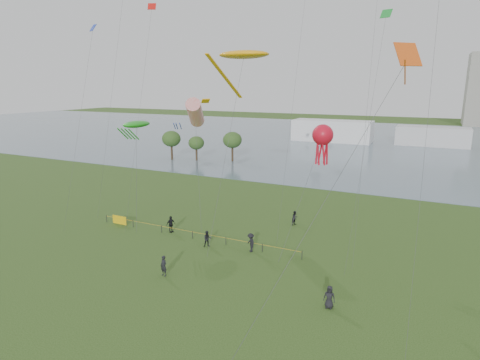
% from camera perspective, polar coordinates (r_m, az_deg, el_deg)
% --- Properties ---
extents(ground_plane, '(400.00, 400.00, 0.00)m').
position_cam_1_polar(ground_plane, '(29.11, -9.19, -19.81)').
color(ground_plane, '#233E13').
extents(lake, '(400.00, 120.00, 0.08)m').
position_cam_1_polar(lake, '(121.59, 18.97, 5.19)').
color(lake, slate).
rests_on(lake, ground_plane).
extents(pavilion_left, '(22.00, 8.00, 6.00)m').
position_cam_1_polar(pavilion_left, '(118.39, 12.97, 6.83)').
color(pavilion_left, white).
rests_on(pavilion_left, ground_plane).
extents(pavilion_right, '(18.00, 7.00, 5.00)m').
position_cam_1_polar(pavilion_right, '(118.44, 25.68, 5.61)').
color(pavilion_right, silver).
rests_on(pavilion_right, ground_plane).
extents(trees, '(16.67, 8.01, 6.26)m').
position_cam_1_polar(trees, '(85.80, -5.66, 5.64)').
color(trees, '#332517').
rests_on(trees, ground_plane).
extents(fence, '(24.07, 0.07, 1.05)m').
position_cam_1_polar(fence, '(46.38, -13.20, -6.24)').
color(fence, black).
rests_on(fence, ground_plane).
extents(spectator_a, '(1.02, 0.99, 1.65)m').
position_cam_1_polar(spectator_a, '(40.69, -4.66, -8.34)').
color(spectator_a, black).
rests_on(spectator_a, ground_plane).
extents(spectator_b, '(1.36, 1.33, 1.87)m').
position_cam_1_polar(spectator_b, '(39.37, 1.54, -8.88)').
color(spectator_b, black).
rests_on(spectator_b, ground_plane).
extents(spectator_c, '(0.77, 1.17, 1.85)m').
position_cam_1_polar(spectator_c, '(44.94, -9.82, -6.22)').
color(spectator_c, black).
rests_on(spectator_c, ground_plane).
extents(spectator_d, '(0.87, 0.59, 1.72)m').
position_cam_1_polar(spectator_d, '(30.96, 12.59, -15.94)').
color(spectator_d, black).
rests_on(spectator_d, ground_plane).
extents(spectator_f, '(0.72, 0.54, 1.80)m').
position_cam_1_polar(spectator_f, '(35.33, -10.80, -11.91)').
color(spectator_f, black).
rests_on(spectator_f, ground_plane).
extents(spectator_g, '(0.90, 0.99, 1.67)m').
position_cam_1_polar(spectator_g, '(46.99, 7.82, -5.38)').
color(spectator_g, black).
rests_on(spectator_g, ground_plane).
extents(kite_stingray, '(5.60, 11.13, 19.39)m').
position_cam_1_polar(kite_stingray, '(43.98, 0.48, 17.34)').
color(kite_stingray, '#3F3F42').
extents(kite_windsock, '(6.75, 8.77, 14.46)m').
position_cam_1_polar(kite_windsock, '(49.83, -6.39, 9.49)').
color(kite_windsock, '#3F3F42').
extents(kite_creature, '(5.12, 7.84, 11.63)m').
position_cam_1_polar(kite_creature, '(50.30, -14.53, 7.64)').
color(kite_creature, '#3F3F42').
extents(kite_octopus, '(3.04, 7.08, 12.18)m').
position_cam_1_polar(kite_octopus, '(39.61, 11.67, 6.17)').
color(kite_octopus, '#3F3F42').
extents(kite_delta, '(8.39, 8.64, 18.21)m').
position_cam_1_polar(kite_delta, '(25.07, 21.77, 14.38)').
color(kite_delta, '#3F3F42').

